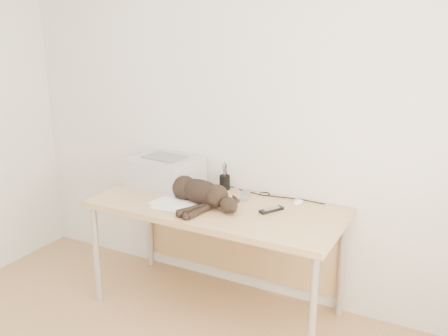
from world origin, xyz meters
The scene contains 11 objects.
wall_back centered at (0.00, 1.75, 1.30)m, with size 3.50×3.50×0.00m, color white.
desk centered at (0.00, 1.48, 0.61)m, with size 1.60×0.70×0.74m.
printer centered at (-0.49, 1.56, 0.84)m, with size 0.47×0.41×0.21m.
papers centered at (-0.23, 1.26, 0.74)m, with size 0.31×0.23×0.01m.
cat centered at (-0.11, 1.36, 0.81)m, with size 0.69×0.44×0.16m.
mug centered at (-0.33, 1.67, 0.78)m, with size 0.09×0.09×0.08m, color white.
pen_cup centered at (-0.09, 1.68, 0.79)m, with size 0.07×0.07×0.18m.
remote_grey centered at (0.10, 1.60, 0.75)m, with size 0.05×0.19×0.02m, color slate.
remote_black centered at (0.35, 1.45, 0.75)m, with size 0.04×0.16×0.02m, color black.
mouse centered at (0.45, 1.66, 0.76)m, with size 0.06×0.10×0.03m, color white.
cable_tangle centered at (0.00, 1.70, 0.75)m, with size 1.36×0.07×0.01m, color black, non-canonical shape.
Camera 1 is at (1.41, -1.19, 1.87)m, focal length 40.00 mm.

